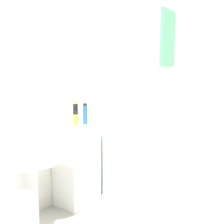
{
  "coord_description": "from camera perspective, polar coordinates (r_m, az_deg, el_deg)",
  "views": [
    {
      "loc": [
        -1.5,
        -0.42,
        1.36
      ],
      "look_at": [
        0.64,
        1.16,
        1.0
      ],
      "focal_mm": 42.0,
      "sensor_mm": 36.0,
      "label": 1
    }
  ],
  "objects": [
    {
      "name": "wall_back",
      "position": [
        2.6,
        -18.36,
        4.82
      ],
      "size": [
        6.4,
        0.06,
        2.5
      ],
      "primitive_type": "cube",
      "color": "silver",
      "rests_on": "ground_plane"
    },
    {
      "name": "vanity_cabinet",
      "position": [
        2.9,
        -7.72,
        -11.13
      ],
      "size": [
        0.42,
        0.34,
        0.86
      ],
      "color": "silver",
      "rests_on": "ground_plane"
    },
    {
      "name": "shampoo_bottle_blue",
      "position": [
        2.77,
        -5.88,
        -0.48
      ],
      "size": [
        0.05,
        0.05,
        0.22
      ],
      "color": "#1E4C93",
      "rests_on": "vanity_cabinet"
    },
    {
      "name": "shower_enclosure",
      "position": [
        3.2,
        5.69,
        -6.48
      ],
      "size": [
        0.86,
        0.89,
        2.08
      ],
      "color": "white",
      "rests_on": "ground_plane"
    },
    {
      "name": "sink",
      "position": [
        2.19,
        -18.18,
        -11.27
      ],
      "size": [
        0.55,
        0.55,
        1.0
      ],
      "color": "white",
      "rests_on": "ground_plane"
    },
    {
      "name": "soap_dispenser",
      "position": [
        2.73,
        -8.05,
        -1.7
      ],
      "size": [
        0.06,
        0.06,
        0.14
      ],
      "color": "yellow",
      "rests_on": "vanity_cabinet"
    },
    {
      "name": "shampoo_bottle_tall_black",
      "position": [
        2.85,
        -7.95,
        -0.15
      ],
      "size": [
        0.05,
        0.05,
        0.24
      ],
      "color": "black",
      "rests_on": "vanity_cabinet"
    }
  ]
}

